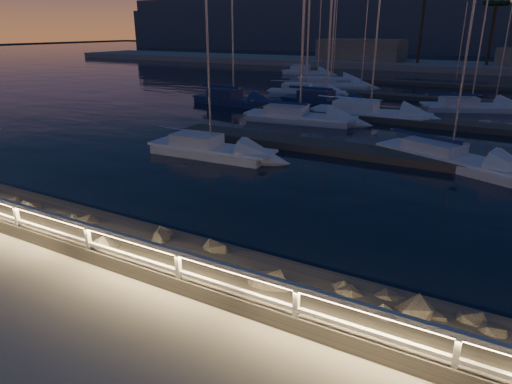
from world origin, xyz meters
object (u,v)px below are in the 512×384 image
(sailboat_a, at_px, (232,99))
(sailboat_b, at_px, (208,148))
(sailboat_j, at_px, (328,85))
(sailboat_h, at_px, (447,156))
(sailboat_g, at_px, (367,112))
(guard_rail, at_px, (143,250))
(sailboat_k, at_px, (468,106))
(sailboat_f, at_px, (324,100))
(sailboat_i, at_px, (304,92))
(sailboat_c, at_px, (297,116))
(sailboat_m, at_px, (305,71))
(sailboat_n, at_px, (325,78))

(sailboat_a, distance_m, sailboat_b, 17.09)
(sailboat_a, height_order, sailboat_j, sailboat_j)
(sailboat_a, xyz_separation_m, sailboat_h, (19.41, -10.47, -0.07))
(sailboat_h, bearing_deg, sailboat_g, 148.22)
(guard_rail, bearing_deg, sailboat_a, 118.66)
(sailboat_b, distance_m, sailboat_j, 29.44)
(sailboat_j, distance_m, sailboat_k, 16.60)
(sailboat_f, height_order, sailboat_i, sailboat_f)
(sailboat_j, bearing_deg, sailboat_c, -98.99)
(sailboat_h, height_order, sailboat_j, sailboat_j)
(sailboat_b, height_order, sailboat_c, sailboat_c)
(sailboat_c, xyz_separation_m, sailboat_g, (3.96, 3.92, 0.02))
(sailboat_i, bearing_deg, sailboat_m, 101.56)
(sailboat_f, xyz_separation_m, sailboat_j, (-3.75, 10.62, 0.01))
(sailboat_g, bearing_deg, sailboat_i, 135.83)
(sailboat_c, bearing_deg, sailboat_n, 100.66)
(sailboat_i, distance_m, sailboat_m, 22.17)
(guard_rail, bearing_deg, sailboat_h, 74.35)
(guard_rail, bearing_deg, sailboat_j, 105.20)
(sailboat_g, xyz_separation_m, sailboat_j, (-8.71, 14.50, 0.01))
(guard_rail, distance_m, sailboat_i, 36.47)
(sailboat_c, xyz_separation_m, sailboat_n, (-7.79, 25.20, -0.00))
(sailboat_a, height_order, sailboat_n, sailboat_a)
(sailboat_m, bearing_deg, sailboat_h, -60.61)
(sailboat_h, bearing_deg, sailboat_m, 145.75)
(guard_rail, height_order, sailboat_h, sailboat_h)
(sailboat_g, distance_m, sailboat_j, 16.91)
(sailboat_a, bearing_deg, guard_rail, -57.91)
(sailboat_b, xyz_separation_m, sailboat_i, (-4.55, 22.70, 0.05))
(guard_rail, height_order, sailboat_f, sailboat_f)
(sailboat_f, bearing_deg, sailboat_c, -81.24)
(sailboat_b, bearing_deg, sailboat_f, 89.46)
(sailboat_h, relative_size, sailboat_m, 1.07)
(sailboat_n, bearing_deg, sailboat_b, -94.84)
(sailboat_k, bearing_deg, guard_rail, -119.89)
(sailboat_g, bearing_deg, sailboat_b, -107.40)
(sailboat_f, height_order, sailboat_g, sailboat_g)
(sailboat_h, distance_m, sailboat_n, 36.54)
(sailboat_g, bearing_deg, guard_rail, -86.08)
(sailboat_c, relative_size, sailboat_i, 1.05)
(sailboat_c, xyz_separation_m, sailboat_j, (-4.75, 18.42, 0.04))
(sailboat_h, height_order, sailboat_m, sailboat_h)
(sailboat_c, bearing_deg, sailboat_b, -97.81)
(sailboat_j, xyz_separation_m, sailboat_k, (14.93, -7.27, -0.05))
(sailboat_f, bearing_deg, sailboat_k, 18.11)
(sailboat_j, distance_m, sailboat_n, 7.43)
(sailboat_b, height_order, sailboat_h, sailboat_h)
(sailboat_k, distance_m, sailboat_n, 22.81)
(sailboat_b, height_order, sailboat_m, sailboat_m)
(guard_rail, height_order, sailboat_n, sailboat_n)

